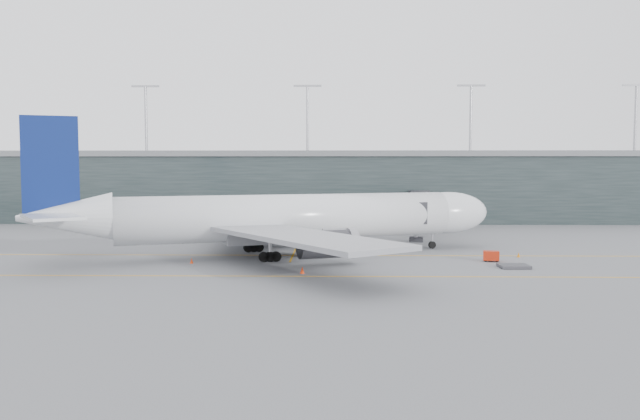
{
  "coord_description": "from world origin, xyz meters",
  "views": [
    {
      "loc": [
        10.21,
        -87.04,
        11.93
      ],
      "look_at": [
        8.66,
        -4.0,
        6.12
      ],
      "focal_mm": 35.0,
      "sensor_mm": 36.0,
      "label": 1
    }
  ],
  "objects": [
    {
      "name": "gse_cart",
      "position": [
        30.29,
        -8.97,
        0.74
      ],
      "size": [
        2.16,
        1.62,
        1.32
      ],
      "rotation": [
        0.0,
        0.0,
        -0.22
      ],
      "color": "#A8210C",
      "rests_on": "ground"
    },
    {
      "name": "ground",
      "position": [
        0.0,
        0.0,
        0.0
      ],
      "size": [
        320.0,
        320.0,
        0.0
      ],
      "primitive_type": "plane",
      "color": "#5C5C61",
      "rests_on": "ground"
    },
    {
      "name": "uld_c",
      "position": [
        0.92,
        10.02,
        0.9
      ],
      "size": [
        2.27,
        2.02,
        1.72
      ],
      "rotation": [
        0.0,
        0.0,
        -0.32
      ],
      "color": "#313135",
      "rests_on": "ground"
    },
    {
      "name": "taxiline_b",
      "position": [
        0.0,
        -20.0,
        0.01
      ],
      "size": [
        160.0,
        0.25,
        0.02
      ],
      "primitive_type": "cube",
      "color": "orange",
      "rests_on": "ground"
    },
    {
      "name": "cone_tail",
      "position": [
        -7.04,
        -11.28,
        0.33
      ],
      "size": [
        0.42,
        0.42,
        0.67
      ],
      "primitive_type": "cone",
      "color": "#ED3A0D",
      "rests_on": "ground"
    },
    {
      "name": "baggage_dolly",
      "position": [
        31.72,
        -13.85,
        0.2
      ],
      "size": [
        3.49,
        2.82,
        0.34
      ],
      "primitive_type": "cube",
      "rotation": [
        0.0,
        0.0,
        0.03
      ],
      "color": "#333337",
      "rests_on": "ground"
    },
    {
      "name": "cone_nose",
      "position": [
        34.83,
        -5.25,
        0.32
      ],
      "size": [
        0.4,
        0.4,
        0.64
      ],
      "primitive_type": "cone",
      "color": "orange",
      "rests_on": "ground"
    },
    {
      "name": "uld_a",
      "position": [
        -5.84,
        9.99,
        0.95
      ],
      "size": [
        2.05,
        1.66,
        1.81
      ],
      "rotation": [
        0.0,
        0.0,
        0.03
      ],
      "color": "#313135",
      "rests_on": "ground"
    },
    {
      "name": "terminal",
      "position": [
        -0.0,
        58.0,
        7.62
      ],
      "size": [
        240.0,
        36.0,
        29.0
      ],
      "color": "black",
      "rests_on": "ground"
    },
    {
      "name": "taxiline_lead_main",
      "position": [
        5.0,
        20.0,
        0.01
      ],
      "size": [
        0.25,
        60.0,
        0.02
      ],
      "primitive_type": "cube",
      "color": "orange",
      "rests_on": "ground"
    },
    {
      "name": "cone_wing_port",
      "position": [
        9.36,
        12.76,
        0.4
      ],
      "size": [
        0.5,
        0.5,
        0.8
      ],
      "primitive_type": "cone",
      "color": "orange",
      "rests_on": "ground"
    },
    {
      "name": "main_aircraft",
      "position": [
        4.16,
        -4.16,
        5.02
      ],
      "size": [
        61.87,
        57.07,
        17.9
      ],
      "rotation": [
        0.0,
        0.0,
        0.34
      ],
      "color": "silver",
      "rests_on": "ground"
    },
    {
      "name": "jet_bridge",
      "position": [
        24.92,
        25.98,
        5.29
      ],
      "size": [
        10.56,
        46.26,
        7.06
      ],
      "rotation": [
        0.0,
        0.0,
        -0.15
      ],
      "color": "#2D2E33",
      "rests_on": "ground"
    },
    {
      "name": "uld_b",
      "position": [
        -2.36,
        10.45,
        1.09
      ],
      "size": [
        2.67,
        2.33,
        2.08
      ],
      "rotation": [
        0.0,
        0.0,
        -0.25
      ],
      "color": "#313135",
      "rests_on": "ground"
    },
    {
      "name": "taxiline_a",
      "position": [
        0.0,
        -4.0,
        0.01
      ],
      "size": [
        160.0,
        0.25,
        0.02
      ],
      "primitive_type": "cube",
      "color": "orange",
      "rests_on": "ground"
    },
    {
      "name": "cone_wing_stbd",
      "position": [
        6.94,
        -18.31,
        0.4
      ],
      "size": [
        0.51,
        0.51,
        0.8
      ],
      "primitive_type": "cone",
      "color": "#FA370D",
      "rests_on": "ground"
    }
  ]
}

